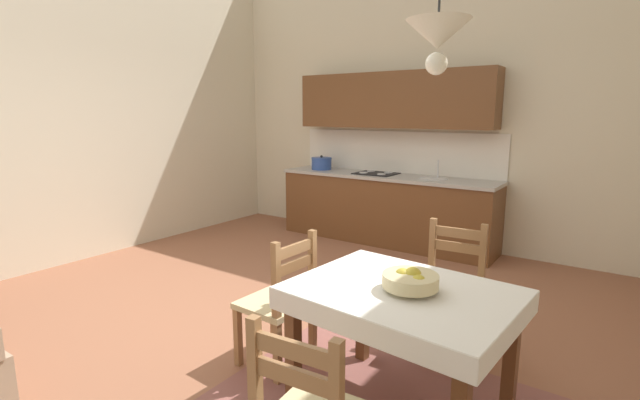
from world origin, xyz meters
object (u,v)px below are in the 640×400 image
object	(u,v)px
dining_chair_kitchen_side	(450,292)
fruit_bowl	(410,280)
dining_chair_tv_side	(280,303)
dining_table	(402,314)
pendant_lamp	(438,36)
kitchen_cabinetry	(387,178)

from	to	relation	value
dining_chair_kitchen_side	fruit_bowl	bearing A→B (deg)	-85.74
dining_chair_tv_side	dining_chair_kitchen_side	bearing A→B (deg)	44.06
dining_table	dining_chair_tv_side	xyz separation A→B (m)	(-0.89, 0.01, -0.17)
dining_chair_tv_side	pendant_lamp	world-z (taller)	pendant_lamp
dining_table	pendant_lamp	size ratio (longest dim) A/B	1.53
dining_table	pendant_lamp	distance (m)	1.46
dining_chair_tv_side	pendant_lamp	distance (m)	1.90
dining_table	pendant_lamp	xyz separation A→B (m)	(0.10, 0.07, 1.45)
kitchen_cabinetry	dining_table	size ratio (longest dim) A/B	2.36
fruit_bowl	pendant_lamp	bearing A→B (deg)	53.83
kitchen_cabinetry	dining_chair_kitchen_side	distance (m)	2.88
kitchen_cabinetry	fruit_bowl	bearing A→B (deg)	-61.19
dining_table	fruit_bowl	size ratio (longest dim) A/B	4.10
kitchen_cabinetry	fruit_bowl	distance (m)	3.61
dining_chair_kitchen_side	fruit_bowl	distance (m)	0.93
dining_table	fruit_bowl	world-z (taller)	fruit_bowl
kitchen_cabinetry	fruit_bowl	size ratio (longest dim) A/B	9.67
dining_table	dining_chair_tv_side	bearing A→B (deg)	179.50
fruit_bowl	pendant_lamp	world-z (taller)	pendant_lamp
pendant_lamp	dining_chair_tv_side	bearing A→B (deg)	-176.37
dining_table	dining_chair_tv_side	distance (m)	0.90
dining_table	pendant_lamp	world-z (taller)	pendant_lamp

